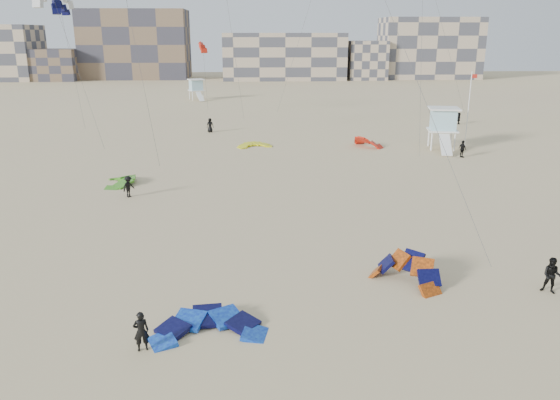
{
  "coord_description": "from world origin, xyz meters",
  "views": [
    {
      "loc": [
        2.38,
        -21.18,
        11.72
      ],
      "look_at": [
        3.56,
        6.0,
        3.43
      ],
      "focal_mm": 35.0,
      "sensor_mm": 36.0,
      "label": 1
    }
  ],
  "objects_px": {
    "kite_ground_orange": "(405,282)",
    "lifeguard_tower_near": "(443,128)",
    "kitesurfer_main": "(141,331)",
    "kite_ground_blue": "(209,333)"
  },
  "relations": [
    {
      "from": "kitesurfer_main",
      "to": "lifeguard_tower_near",
      "type": "distance_m",
      "value": 44.95
    },
    {
      "from": "kitesurfer_main",
      "to": "lifeguard_tower_near",
      "type": "xyz_separation_m",
      "value": [
        24.21,
        37.84,
        1.33
      ]
    },
    {
      "from": "kite_ground_orange",
      "to": "lifeguard_tower_near",
      "type": "xyz_separation_m",
      "value": [
        12.48,
        32.35,
        2.15
      ]
    },
    {
      "from": "kitesurfer_main",
      "to": "lifeguard_tower_near",
      "type": "bearing_deg",
      "value": -139.32
    },
    {
      "from": "kite_ground_blue",
      "to": "kitesurfer_main",
      "type": "relative_size",
      "value": 2.66
    },
    {
      "from": "kite_ground_orange",
      "to": "kitesurfer_main",
      "type": "bearing_deg",
      "value": -108.27
    },
    {
      "from": "kite_ground_orange",
      "to": "kitesurfer_main",
      "type": "xyz_separation_m",
      "value": [
        -11.73,
        -5.5,
        0.82
      ]
    },
    {
      "from": "kite_ground_orange",
      "to": "lifeguard_tower_near",
      "type": "relative_size",
      "value": 0.57
    },
    {
      "from": "kite_ground_blue",
      "to": "kite_ground_orange",
      "type": "height_order",
      "value": "kite_ground_orange"
    },
    {
      "from": "kite_ground_blue",
      "to": "lifeguard_tower_near",
      "type": "distance_m",
      "value": 42.69
    }
  ]
}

